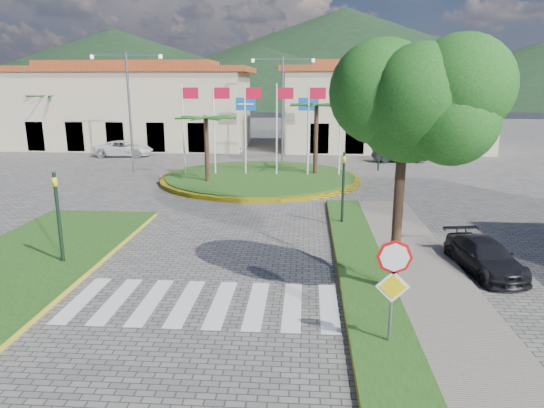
# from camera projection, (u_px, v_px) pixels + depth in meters

# --- Properties ---
(ground) EXTENTS (160.00, 160.00, 0.00)m
(ground) POSITION_uv_depth(u_px,v_px,m) (157.00, 391.00, 9.71)
(ground) COLOR #595654
(ground) RESTS_ON ground
(sidewalk_right) EXTENTS (4.00, 28.00, 0.15)m
(sidewalk_right) POSITION_uv_depth(u_px,v_px,m) (437.00, 346.00, 11.21)
(sidewalk_right) COLOR gray
(sidewalk_right) RESTS_ON ground
(verge_right) EXTENTS (1.60, 28.00, 0.18)m
(verge_right) POSITION_uv_depth(u_px,v_px,m) (384.00, 344.00, 11.29)
(verge_right) COLOR #1F4814
(verge_right) RESTS_ON ground
(median_left) EXTENTS (5.00, 14.00, 0.18)m
(median_left) POSITION_uv_depth(u_px,v_px,m) (18.00, 268.00, 15.94)
(median_left) COLOR #1F4814
(median_left) RESTS_ON ground
(crosswalk) EXTENTS (8.00, 3.00, 0.01)m
(crosswalk) POSITION_uv_depth(u_px,v_px,m) (200.00, 303.00, 13.58)
(crosswalk) COLOR silver
(crosswalk) RESTS_ON ground
(roundabout_island) EXTENTS (12.70, 12.70, 6.00)m
(roundabout_island) POSITION_uv_depth(u_px,v_px,m) (260.00, 177.00, 30.96)
(roundabout_island) COLOR yellow
(roundabout_island) RESTS_ON ground
(stop_sign) EXTENTS (0.80, 0.11, 2.65)m
(stop_sign) POSITION_uv_depth(u_px,v_px,m) (393.00, 276.00, 10.83)
(stop_sign) COLOR slate
(stop_sign) RESTS_ON ground
(deciduous_tree) EXTENTS (3.60, 3.60, 6.80)m
(deciduous_tree) POSITION_uv_depth(u_px,v_px,m) (404.00, 115.00, 12.91)
(deciduous_tree) COLOR black
(deciduous_tree) RESTS_ON ground
(traffic_light_left) EXTENTS (0.15, 0.18, 3.20)m
(traffic_light_left) POSITION_uv_depth(u_px,v_px,m) (58.00, 210.00, 15.89)
(traffic_light_left) COLOR black
(traffic_light_left) RESTS_ON ground
(traffic_light_right) EXTENTS (0.15, 0.18, 3.20)m
(traffic_light_right) POSITION_uv_depth(u_px,v_px,m) (343.00, 182.00, 20.54)
(traffic_light_right) COLOR black
(traffic_light_right) RESTS_ON ground
(traffic_light_far) EXTENTS (0.18, 0.15, 3.20)m
(traffic_light_far) POSITION_uv_depth(u_px,v_px,m) (379.00, 143.00, 33.85)
(traffic_light_far) COLOR black
(traffic_light_far) RESTS_ON ground
(direction_sign_west) EXTENTS (1.60, 0.14, 5.20)m
(direction_sign_west) POSITION_uv_depth(u_px,v_px,m) (246.00, 115.00, 38.97)
(direction_sign_west) COLOR slate
(direction_sign_west) RESTS_ON ground
(direction_sign_east) EXTENTS (1.60, 0.14, 5.20)m
(direction_sign_east) POSITION_uv_depth(u_px,v_px,m) (308.00, 115.00, 38.62)
(direction_sign_east) COLOR slate
(direction_sign_east) RESTS_ON ground
(street_lamp_centre) EXTENTS (4.80, 0.16, 8.00)m
(street_lamp_centre) POSITION_uv_depth(u_px,v_px,m) (283.00, 103.00, 37.59)
(street_lamp_centre) COLOR slate
(street_lamp_centre) RESTS_ON ground
(street_lamp_west) EXTENTS (4.80, 0.16, 8.00)m
(street_lamp_west) POSITION_uv_depth(u_px,v_px,m) (129.00, 106.00, 32.48)
(street_lamp_west) COLOR slate
(street_lamp_west) RESTS_ON ground
(building_left) EXTENTS (23.32, 9.54, 8.05)m
(building_left) POSITION_uv_depth(u_px,v_px,m) (131.00, 106.00, 46.52)
(building_left) COLOR beige
(building_left) RESTS_ON ground
(building_right) EXTENTS (19.08, 9.54, 8.05)m
(building_right) POSITION_uv_depth(u_px,v_px,m) (384.00, 107.00, 44.85)
(building_right) COLOR beige
(building_right) RESTS_ON ground
(hill_far_west) EXTENTS (140.00, 140.00, 22.00)m
(hill_far_west) POSITION_uv_depth(u_px,v_px,m) (116.00, 67.00, 146.38)
(hill_far_west) COLOR black
(hill_far_west) RESTS_ON ground
(hill_far_mid) EXTENTS (180.00, 180.00, 30.00)m
(hill_far_mid) POSITION_uv_depth(u_px,v_px,m) (345.00, 56.00, 159.92)
(hill_far_mid) COLOR black
(hill_far_mid) RESTS_ON ground
(hill_near_back) EXTENTS (110.00, 110.00, 16.00)m
(hill_near_back) POSITION_uv_depth(u_px,v_px,m) (261.00, 76.00, 134.30)
(hill_near_back) COLOR black
(hill_near_back) RESTS_ON ground
(white_van) EXTENTS (4.88, 2.48, 1.32)m
(white_van) POSITION_uv_depth(u_px,v_px,m) (124.00, 149.00, 40.86)
(white_van) COLOR white
(white_van) RESTS_ON ground
(car_dark_a) EXTENTS (3.48, 1.71, 1.14)m
(car_dark_a) POSITION_uv_depth(u_px,v_px,m) (222.00, 146.00, 43.42)
(car_dark_a) COLOR black
(car_dark_a) RESTS_ON ground
(car_dark_b) EXTENTS (4.20, 1.78, 1.35)m
(car_dark_b) POSITION_uv_depth(u_px,v_px,m) (399.00, 153.00, 37.88)
(car_dark_b) COLOR black
(car_dark_b) RESTS_ON ground
(car_side_right) EXTENTS (2.08, 3.85, 1.06)m
(car_side_right) POSITION_uv_depth(u_px,v_px,m) (484.00, 256.00, 15.75)
(car_side_right) COLOR black
(car_side_right) RESTS_ON ground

